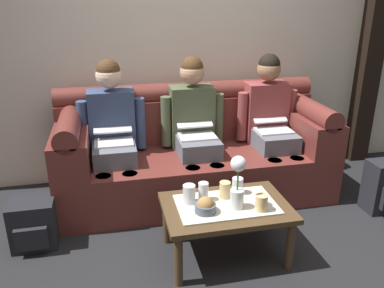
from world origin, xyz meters
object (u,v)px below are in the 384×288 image
object	(u,v)px
cup_near_left	(237,186)
cup_far_left	(189,194)
couch	(194,154)
cup_far_center	(225,190)
person_middle	(194,124)
backpack_left	(34,223)
cup_near_right	(261,203)
cup_far_right	(203,192)
flower_vase	(238,181)
snack_bowl	(205,206)
coffee_table	(226,212)
person_left	(113,129)
person_right	(270,118)

from	to	relation	value
cup_near_left	cup_far_left	distance (m)	0.36
couch	cup_far_center	size ratio (longest dim) A/B	20.41
person_middle	backpack_left	xyz separation A→B (m)	(-1.30, -0.55, -0.48)
backpack_left	cup_near_right	bearing A→B (deg)	-19.64
backpack_left	cup_far_right	bearing A→B (deg)	-15.61
flower_vase	cup_near_left	distance (m)	0.24
snack_bowl	cup_far_left	size ratio (longest dim) A/B	1.08
coffee_table	snack_bowl	world-z (taller)	snack_bowl
couch	snack_bowl	size ratio (longest dim) A/B	16.82
cup_near_right	backpack_left	world-z (taller)	cup_near_right
cup_near_right	cup_far_center	distance (m)	0.28
coffee_table	cup_near_left	xyz separation A→B (m)	(0.12, 0.13, 0.12)
person_left	coffee_table	world-z (taller)	person_left
person_right	flower_vase	world-z (taller)	person_right
cup_near_right	cup_far_left	distance (m)	0.47
person_right	cup_near_right	distance (m)	1.21
person_left	cup_far_right	world-z (taller)	person_left
person_left	couch	bearing A→B (deg)	0.33
flower_vase	cup_near_right	xyz separation A→B (m)	(0.14, -0.07, -0.14)
person_left	coffee_table	bearing A→B (deg)	-54.01
person_middle	flower_vase	xyz separation A→B (m)	(0.05, -1.02, -0.07)
couch	flower_vase	distance (m)	1.05
coffee_table	cup_far_left	xyz separation A→B (m)	(-0.24, 0.07, 0.13)
person_middle	cup_far_right	xyz separation A→B (m)	(-0.14, -0.88, -0.19)
cup_near_left	cup_far_right	xyz separation A→B (m)	(-0.26, -0.04, 0.01)
person_right	cup_near_left	size ratio (longest dim) A/B	10.66
cup_near_right	cup_far_right	bearing A→B (deg)	147.83
cup_far_left	person_middle	bearing A→B (deg)	75.02
cup_near_right	cup_far_left	world-z (taller)	cup_far_left
flower_vase	cup_far_center	xyz separation A→B (m)	(-0.04, 0.15, -0.13)
cup_far_right	flower_vase	bearing A→B (deg)	-37.22
flower_vase	cup_far_center	world-z (taller)	flower_vase
person_left	person_middle	xyz separation A→B (m)	(0.70, 0.00, -0.00)
flower_vase	cup_far_left	xyz separation A→B (m)	(-0.29, 0.13, -0.13)
person_right	cup_near_right	size ratio (longest dim) A/B	11.54
person_right	cup_far_right	distance (m)	1.22
person_middle	person_right	xyz separation A→B (m)	(0.70, 0.00, -0.00)
backpack_left	person_middle	bearing A→B (deg)	22.95
coffee_table	cup_far_right	size ratio (longest dim) A/B	6.59
snack_bowl	flower_vase	bearing A→B (deg)	2.73
person_left	coffee_table	distance (m)	1.23
person_middle	flower_vase	size ratio (longest dim) A/B	3.37
flower_vase	cup_near_left	bearing A→B (deg)	70.14
person_right	flower_vase	xyz separation A→B (m)	(-0.65, -1.02, -0.07)
person_middle	person_right	size ratio (longest dim) A/B	1.00
coffee_table	person_middle	bearing A→B (deg)	90.00
backpack_left	couch	bearing A→B (deg)	23.10
snack_bowl	cup_near_right	bearing A→B (deg)	-8.84
couch	person_left	distance (m)	0.75
cup_near_left	backpack_left	xyz separation A→B (m)	(-1.42, 0.28, -0.28)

